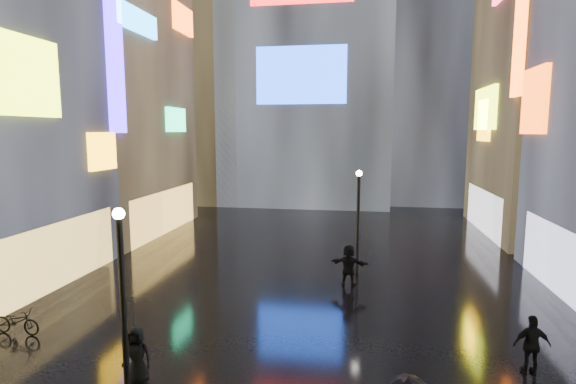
% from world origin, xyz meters
% --- Properties ---
extents(ground, '(140.00, 140.00, 0.00)m').
position_xyz_m(ground, '(0.00, 20.00, 0.00)').
color(ground, black).
rests_on(ground, ground).
extents(building_left_far, '(10.28, 12.00, 22.00)m').
position_xyz_m(building_left_far, '(-15.98, 26.00, 10.98)').
color(building_left_far, black).
rests_on(building_left_far, ground).
extents(building_right_far, '(10.28, 12.00, 28.00)m').
position_xyz_m(building_right_far, '(15.98, 30.00, 13.98)').
color(building_right_far, black).
rests_on(building_right_far, ground).
extents(tower_flank_right, '(12.00, 12.00, 34.00)m').
position_xyz_m(tower_flank_right, '(9.00, 46.00, 17.00)').
color(tower_flank_right, black).
rests_on(tower_flank_right, ground).
extents(tower_flank_left, '(10.00, 10.00, 26.00)m').
position_xyz_m(tower_flank_left, '(-14.00, 42.00, 13.00)').
color(tower_flank_left, black).
rests_on(tower_flank_left, ground).
extents(lamp_near, '(0.30, 0.30, 5.20)m').
position_xyz_m(lamp_near, '(-3.42, 6.96, 2.94)').
color(lamp_near, black).
rests_on(lamp_near, ground).
extents(lamp_far, '(0.30, 0.30, 5.20)m').
position_xyz_m(lamp_far, '(2.36, 18.95, 2.94)').
color(lamp_far, black).
rests_on(lamp_far, ground).
extents(pedestrian_3, '(1.07, 0.50, 1.78)m').
position_xyz_m(pedestrian_3, '(7.53, 10.24, 0.89)').
color(pedestrian_3, black).
rests_on(pedestrian_3, ground).
extents(pedestrian_4, '(0.84, 0.56, 1.69)m').
position_xyz_m(pedestrian_4, '(-3.61, 7.84, 0.84)').
color(pedestrian_4, black).
rests_on(pedestrian_4, ground).
extents(pedestrian_5, '(1.85, 0.88, 1.92)m').
position_xyz_m(pedestrian_5, '(1.99, 17.09, 0.96)').
color(pedestrian_5, black).
rests_on(pedestrian_5, ground).
extents(umbrella_2, '(1.33, 1.32, 0.91)m').
position_xyz_m(umbrella_2, '(-3.61, 7.84, 2.14)').
color(umbrella_2, black).
rests_on(umbrella_2, pedestrian_4).
extents(bicycle, '(1.81, 0.70, 0.94)m').
position_xyz_m(bicycle, '(-9.33, 10.07, 0.47)').
color(bicycle, black).
rests_on(bicycle, ground).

